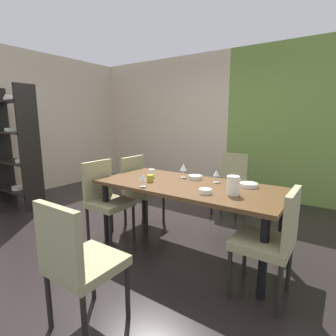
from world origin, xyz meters
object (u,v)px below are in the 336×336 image
at_px(wine_glass_corner, 143,177).
at_px(serving_bowl_left, 205,191).
at_px(chair_head_near, 77,260).
at_px(cup_right, 152,173).
at_px(display_shelf, 15,147).
at_px(serving_bowl_center, 195,177).
at_px(chair_head_far, 231,180).
at_px(chair_left_near, 105,196).
at_px(wine_glass_west, 183,167).
at_px(pitcher_rear, 233,185).
at_px(chair_left_far, 140,186).
at_px(dining_table, 188,191).
at_px(cup_near_shelf, 234,181).
at_px(wine_glass_front, 216,173).
at_px(cup_east, 150,178).
at_px(chair_right_near, 272,237).
at_px(serving_bowl_near_window, 249,185).

xyz_separation_m(wine_glass_corner, serving_bowl_left, (0.65, 0.13, -0.08)).
xyz_separation_m(chair_head_near, cup_right, (-0.49, 1.44, 0.28)).
distance_m(display_shelf, serving_bowl_center, 3.16).
height_order(chair_head_far, chair_left_near, chair_left_near).
relative_size(wine_glass_west, pitcher_rear, 0.96).
bearing_deg(chair_left_far, chair_left_near, -0.20).
relative_size(dining_table, cup_near_shelf, 24.50).
bearing_deg(wine_glass_front, display_shelf, -171.63).
relative_size(serving_bowl_center, pitcher_rear, 0.87).
bearing_deg(cup_east, serving_bowl_center, 47.43).
bearing_deg(chair_right_near, wine_glass_corner, 91.74).
height_order(serving_bowl_center, pitcher_rear, pitcher_rear).
bearing_deg(chair_right_near, serving_bowl_center, 60.69).
bearing_deg(wine_glass_front, chair_head_far, 102.76).
distance_m(serving_bowl_near_window, serving_bowl_center, 0.62).
distance_m(chair_left_far, wine_glass_west, 0.83).
relative_size(wine_glass_front, cup_east, 1.81).
bearing_deg(wine_glass_corner, chair_head_near, -74.04).
xyz_separation_m(wine_glass_front, cup_near_shelf, (0.20, 0.01, -0.06)).
distance_m(chair_head_near, wine_glass_west, 1.69).
height_order(chair_left_near, display_shelf, display_shelf).
height_order(wine_glass_front, serving_bowl_center, wine_glass_front).
xyz_separation_m(serving_bowl_near_window, cup_east, (-0.98, -0.39, 0.02)).
distance_m(chair_right_near, serving_bowl_near_window, 0.73).
bearing_deg(wine_glass_west, chair_head_far, 82.20).
xyz_separation_m(serving_bowl_near_window, cup_right, (-1.09, -0.21, 0.03)).
xyz_separation_m(dining_table, serving_bowl_left, (0.31, -0.23, 0.10)).
bearing_deg(wine_glass_corner, display_shelf, 177.92).
bearing_deg(chair_head_far, cup_east, 76.98).
bearing_deg(cup_near_shelf, cup_east, -153.99).
bearing_deg(wine_glass_front, pitcher_rear, -47.88).
relative_size(chair_right_near, cup_right, 9.31).
relative_size(cup_right, pitcher_rear, 0.56).
bearing_deg(wine_glass_corner, serving_bowl_near_window, 33.77).
bearing_deg(pitcher_rear, cup_right, 171.73).
bearing_deg(cup_east, chair_right_near, -7.22).
bearing_deg(serving_bowl_near_window, chair_left_far, 177.48).
bearing_deg(dining_table, chair_head_far, 91.98).
height_order(chair_right_near, chair_head_near, chair_head_near).
xyz_separation_m(wine_glass_corner, serving_bowl_near_window, (0.90, 0.60, -0.08)).
relative_size(wine_glass_west, serving_bowl_near_window, 0.95).
bearing_deg(pitcher_rear, display_shelf, -177.91).
xyz_separation_m(chair_left_near, wine_glass_corner, (0.62, -0.04, 0.32)).
height_order(wine_glass_corner, cup_right, wine_glass_corner).
height_order(wine_glass_west, pitcher_rear, pitcher_rear).
height_order(cup_east, pitcher_rear, pitcher_rear).
bearing_deg(cup_east, pitcher_rear, 1.58).
xyz_separation_m(wine_glass_corner, wine_glass_front, (0.55, 0.60, 0.00)).
xyz_separation_m(chair_head_far, serving_bowl_center, (0.00, -1.15, 0.26)).
distance_m(serving_bowl_near_window, cup_east, 1.05).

